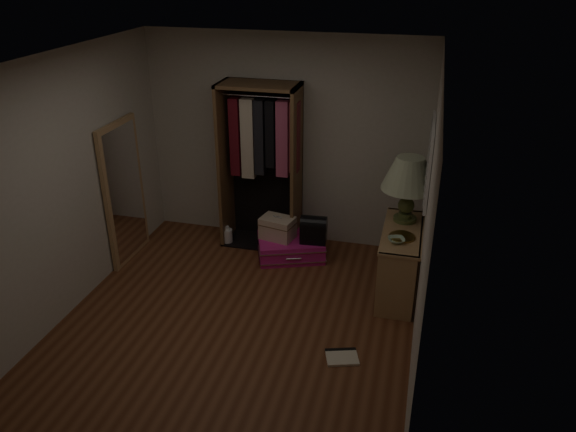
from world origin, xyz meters
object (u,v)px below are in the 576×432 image
object	(u,v)px
floor_mirror	(124,192)
black_bag	(314,229)
open_wardrobe	(262,153)
train_case	(278,228)
white_jug	(227,236)
console_bookshelf	(400,259)
table_lamp	(409,175)
pink_suitcase	(291,247)

from	to	relation	value
floor_mirror	black_bag	bearing A→B (deg)	11.76
open_wardrobe	train_case	distance (m)	0.93
train_case	black_bag	world-z (taller)	black_bag
white_jug	train_case	bearing A→B (deg)	-11.99
console_bookshelf	table_lamp	distance (m)	0.92
open_wardrobe	white_jug	bearing A→B (deg)	-158.88
train_case	white_jug	world-z (taller)	train_case
console_bookshelf	open_wardrobe	distance (m)	2.08
train_case	white_jug	bearing A→B (deg)	-179.83
pink_suitcase	table_lamp	size ratio (longest dim) A/B	1.31
black_bag	pink_suitcase	bearing A→B (deg)	172.07
pink_suitcase	open_wardrobe	bearing A→B (deg)	124.50
pink_suitcase	console_bookshelf	bearing A→B (deg)	-38.98
floor_mirror	pink_suitcase	distance (m)	2.09
table_lamp	white_jug	size ratio (longest dim) A/B	3.08
open_wardrobe	train_case	world-z (taller)	open_wardrobe
black_bag	console_bookshelf	bearing A→B (deg)	-27.03
console_bookshelf	black_bag	distance (m)	1.13
console_bookshelf	white_jug	bearing A→B (deg)	165.47
open_wardrobe	floor_mirror	distance (m)	1.70
train_case	table_lamp	bearing A→B (deg)	5.01
open_wardrobe	black_bag	world-z (taller)	open_wardrobe
open_wardrobe	white_jug	size ratio (longest dim) A/B	8.66
train_case	table_lamp	distance (m)	1.76
table_lamp	open_wardrobe	bearing A→B (deg)	163.87
console_bookshelf	table_lamp	xyz separation A→B (m)	(0.00, 0.23, 0.89)
console_bookshelf	open_wardrobe	size ratio (longest dim) A/B	0.55
pink_suitcase	table_lamp	distance (m)	1.78
open_wardrobe	floor_mirror	world-z (taller)	open_wardrobe
open_wardrobe	white_jug	distance (m)	1.21
table_lamp	white_jug	bearing A→B (deg)	171.27
floor_mirror	black_bag	size ratio (longest dim) A/B	5.01
console_bookshelf	train_case	distance (m)	1.55
black_bag	floor_mirror	bearing A→B (deg)	-173.08
floor_mirror	table_lamp	distance (m)	3.28
black_bag	white_jug	world-z (taller)	black_bag
white_jug	floor_mirror	bearing A→B (deg)	-149.76
pink_suitcase	white_jug	size ratio (longest dim) A/B	4.03
pink_suitcase	white_jug	world-z (taller)	pink_suitcase
open_wardrobe	black_bag	size ratio (longest dim) A/B	6.04
console_bookshelf	open_wardrobe	world-z (taller)	open_wardrobe
pink_suitcase	floor_mirror	bearing A→B (deg)	173.30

